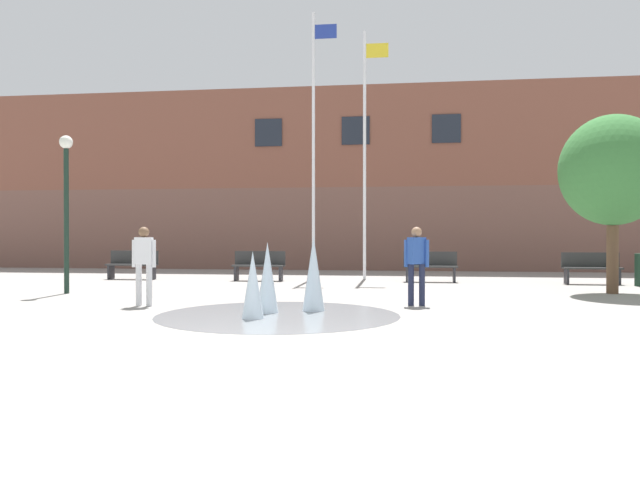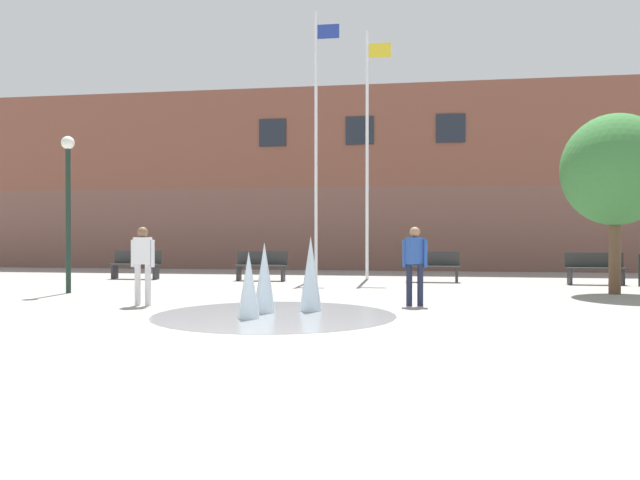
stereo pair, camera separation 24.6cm
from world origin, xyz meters
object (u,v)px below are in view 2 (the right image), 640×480
at_px(park_bench_left_of_flagpoles, 136,264).
at_px(adult_watching, 143,259).
at_px(park_bench_under_right_flagpole, 261,265).
at_px(lamp_post_left_lane, 68,190).
at_px(park_bench_far_right, 595,268).
at_px(park_bench_near_trashcan, 433,266).
at_px(flagpole_left, 317,138).
at_px(street_tree_near_building, 615,170).
at_px(adult_in_red, 415,259).
at_px(flagpole_right, 368,148).

height_order(park_bench_left_of_flagpoles, adult_watching, adult_watching).
distance_m(park_bench_under_right_flagpole, lamp_post_left_lane, 6.26).
xyz_separation_m(park_bench_left_of_flagpoles, park_bench_under_right_flagpole, (4.14, -0.06, 0.00)).
relative_size(park_bench_far_right, adult_watching, 1.01).
xyz_separation_m(park_bench_near_trashcan, flagpole_left, (-3.64, 0.79, 4.04)).
bearing_deg(street_tree_near_building, park_bench_far_right, 83.59).
relative_size(park_bench_left_of_flagpoles, adult_in_red, 1.01).
distance_m(park_bench_under_right_flagpole, adult_in_red, 7.69).
xyz_separation_m(park_bench_under_right_flagpole, park_bench_far_right, (9.77, -0.02, 0.00)).
xyz_separation_m(adult_in_red, street_tree_near_building, (4.75, 3.19, 2.04)).
bearing_deg(park_bench_far_right, park_bench_under_right_flagpole, 179.91).
bearing_deg(park_bench_near_trashcan, park_bench_under_right_flagpole, -177.51).
bearing_deg(adult_watching, adult_in_red, -1.73).
height_order(flagpole_left, flagpole_right, flagpole_left).
bearing_deg(park_bench_near_trashcan, adult_watching, -129.82).
height_order(adult_watching, adult_in_red, same).
bearing_deg(park_bench_near_trashcan, flagpole_right, 158.53).
bearing_deg(park_bench_left_of_flagpoles, adult_watching, -63.80).
relative_size(park_bench_left_of_flagpoles, park_bench_under_right_flagpole, 1.00).
relative_size(adult_watching, street_tree_near_building, 0.37).
distance_m(lamp_post_left_lane, street_tree_near_building, 13.25).
bearing_deg(flagpole_right, park_bench_under_right_flagpole, -162.52).
height_order(park_bench_under_right_flagpole, flagpole_right, flagpole_right).
distance_m(adult_watching, lamp_post_left_lane, 4.03).
bearing_deg(park_bench_under_right_flagpole, park_bench_near_trashcan, 2.49).
bearing_deg(flagpole_right, street_tree_near_building, -32.02).
distance_m(flagpole_left, flagpole_right, 1.68).
height_order(flagpole_left, street_tree_near_building, flagpole_left).
height_order(park_bench_near_trashcan, street_tree_near_building, street_tree_near_building).
relative_size(adult_in_red, street_tree_near_building, 0.37).
xyz_separation_m(adult_watching, street_tree_near_building, (10.17, 4.01, 2.04)).
bearing_deg(flagpole_left, street_tree_near_building, -26.33).
distance_m(park_bench_near_trashcan, street_tree_near_building, 5.81).
xyz_separation_m(park_bench_far_right, adult_watching, (-10.49, -6.88, 0.45)).
xyz_separation_m(park_bench_under_right_flagpole, flagpole_left, (1.58, 1.01, 4.04)).
bearing_deg(lamp_post_left_lane, adult_watching, -37.21).
relative_size(flagpole_right, street_tree_near_building, 1.82).
bearing_deg(flagpole_left, flagpole_right, 0.00).
xyz_separation_m(lamp_post_left_lane, street_tree_near_building, (13.12, 1.77, 0.47)).
bearing_deg(lamp_post_left_lane, adult_in_red, -9.61).
distance_m(adult_in_red, flagpole_right, 7.93).
relative_size(park_bench_far_right, flagpole_left, 0.19).
relative_size(park_bench_under_right_flagpole, park_bench_near_trashcan, 1.00).
bearing_deg(street_tree_near_building, adult_in_red, -146.13).
distance_m(park_bench_under_right_flagpole, flagpole_left, 4.45).
distance_m(flagpole_left, street_tree_near_building, 8.92).
distance_m(adult_watching, flagpole_left, 8.98).
distance_m(adult_in_red, street_tree_near_building, 6.07).
relative_size(flagpole_left, street_tree_near_building, 1.97).
height_order(park_bench_left_of_flagpoles, flagpole_right, flagpole_right).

